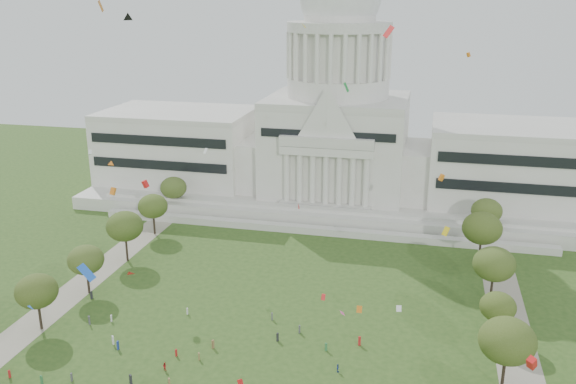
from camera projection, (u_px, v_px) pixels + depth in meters
capitol at (337, 134)px, 196.63m from camera, size 160.00×64.50×91.30m
path_left at (64, 299)px, 136.37m from camera, size 8.00×160.00×0.04m
path_right at (516, 353)px, 115.40m from camera, size 8.00×160.00×0.04m
row_tree_l_2 at (37, 291)px, 121.37m from camera, size 8.42×8.42×11.97m
row_tree_r_2 at (507, 341)px, 101.65m from camera, size 9.55×9.55×13.58m
row_tree_l_3 at (86, 260)px, 136.65m from camera, size 8.12×8.12×11.55m
row_tree_r_3 at (498, 307)px, 118.20m from camera, size 7.01×7.01×9.98m
row_tree_l_4 at (125, 226)px, 153.45m from camera, size 9.29×9.29×13.21m
row_tree_r_4 at (494, 264)px, 131.87m from camera, size 9.19×9.19×13.06m
row_tree_l_5 at (153, 206)px, 171.23m from camera, size 8.33×8.33×11.85m
row_tree_r_5 at (482, 228)px, 150.64m from camera, size 9.82×9.82×13.96m
row_tree_l_6 at (173, 188)px, 188.45m from camera, size 8.19×8.19×11.64m
row_tree_r_6 at (487, 211)px, 167.17m from camera, size 8.42×8.42×11.97m
person_8 at (165, 366)px, 109.97m from camera, size 0.89×0.69×1.61m
person_10 at (338, 368)px, 109.42m from camera, size 0.54×0.96×1.62m
distant_crowd at (183, 350)px, 114.83m from camera, size 61.20×38.65×1.95m
kite_swarm at (254, 229)px, 98.38m from camera, size 80.91×95.70×63.66m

